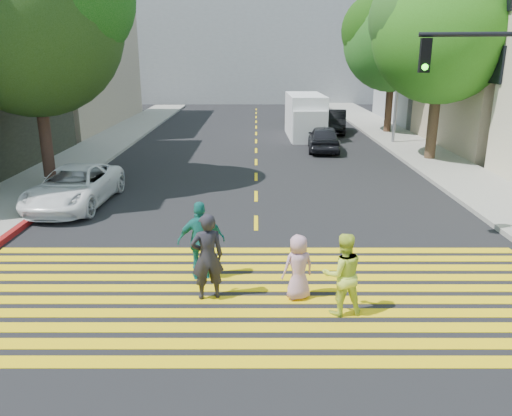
{
  "coord_description": "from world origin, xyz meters",
  "views": [
    {
      "loc": [
        0.0,
        -8.38,
        4.9
      ],
      "look_at": [
        0.0,
        3.0,
        1.4
      ],
      "focal_mm": 35.0,
      "sensor_mm": 36.0,
      "label": 1
    }
  ],
  "objects_px": {
    "pedestrian_child": "(298,267)",
    "dark_car_parked": "(334,121)",
    "pedestrian_man": "(207,257)",
    "tree_right_far": "(396,35)",
    "tree_left": "(33,15)",
    "pedestrian_extra": "(201,241)",
    "tree_right_near": "(445,26)",
    "pedestrian_woman": "(343,274)",
    "white_sedan": "(74,187)",
    "white_van": "(306,117)",
    "silver_car": "(298,112)",
    "dark_car_near": "(324,138)"
  },
  "relations": [
    {
      "from": "pedestrian_child",
      "to": "dark_car_parked",
      "type": "height_order",
      "value": "dark_car_parked"
    },
    {
      "from": "pedestrian_man",
      "to": "tree_right_far",
      "type": "bearing_deg",
      "value": -128.71
    },
    {
      "from": "tree_left",
      "to": "tree_right_far",
      "type": "height_order",
      "value": "tree_left"
    },
    {
      "from": "tree_left",
      "to": "pedestrian_extra",
      "type": "bearing_deg",
      "value": -51.32
    },
    {
      "from": "tree_right_near",
      "to": "dark_car_parked",
      "type": "distance_m",
      "value": 11.16
    },
    {
      "from": "pedestrian_woman",
      "to": "pedestrian_child",
      "type": "relative_size",
      "value": 1.2
    },
    {
      "from": "white_sedan",
      "to": "white_van",
      "type": "xyz_separation_m",
      "value": [
        9.15,
        14.58,
        0.57
      ]
    },
    {
      "from": "tree_right_near",
      "to": "pedestrian_woman",
      "type": "relative_size",
      "value": 5.43
    },
    {
      "from": "tree_left",
      "to": "white_van",
      "type": "xyz_separation_m",
      "value": [
        10.89,
        12.04,
        -5.01
      ]
    },
    {
      "from": "pedestrian_child",
      "to": "dark_car_parked",
      "type": "xyz_separation_m",
      "value": [
        4.22,
        23.33,
        0.03
      ]
    },
    {
      "from": "pedestrian_child",
      "to": "pedestrian_extra",
      "type": "height_order",
      "value": "pedestrian_extra"
    },
    {
      "from": "pedestrian_child",
      "to": "pedestrian_extra",
      "type": "bearing_deg",
      "value": -46.32
    },
    {
      "from": "tree_right_near",
      "to": "pedestrian_woman",
      "type": "bearing_deg",
      "value": -114.54
    },
    {
      "from": "tree_right_far",
      "to": "silver_car",
      "type": "relative_size",
      "value": 2.15
    },
    {
      "from": "tree_right_far",
      "to": "tree_right_near",
      "type": "bearing_deg",
      "value": -90.89
    },
    {
      "from": "pedestrian_man",
      "to": "tree_left",
      "type": "bearing_deg",
      "value": -69.52
    },
    {
      "from": "tree_right_near",
      "to": "dark_car_parked",
      "type": "bearing_deg",
      "value": 110.09
    },
    {
      "from": "tree_left",
      "to": "white_sedan",
      "type": "bearing_deg",
      "value": -55.66
    },
    {
      "from": "tree_right_far",
      "to": "white_van",
      "type": "xyz_separation_m",
      "value": [
        -5.55,
        -1.61,
        -4.83
      ]
    },
    {
      "from": "dark_car_near",
      "to": "dark_car_parked",
      "type": "height_order",
      "value": "dark_car_parked"
    },
    {
      "from": "white_sedan",
      "to": "tree_left",
      "type": "bearing_deg",
      "value": 127.19
    },
    {
      "from": "tree_left",
      "to": "dark_car_parked",
      "type": "xyz_separation_m",
      "value": [
        12.95,
        14.07,
        -5.52
      ]
    },
    {
      "from": "tree_right_far",
      "to": "pedestrian_man",
      "type": "distance_m",
      "value": 25.36
    },
    {
      "from": "tree_right_near",
      "to": "dark_car_parked",
      "type": "xyz_separation_m",
      "value": [
        -3.35,
        9.16,
        -5.42
      ]
    },
    {
      "from": "tree_left",
      "to": "dark_car_parked",
      "type": "relative_size",
      "value": 2.09
    },
    {
      "from": "white_sedan",
      "to": "dark_car_near",
      "type": "bearing_deg",
      "value": 48.88
    },
    {
      "from": "tree_left",
      "to": "dark_car_near",
      "type": "height_order",
      "value": "tree_left"
    },
    {
      "from": "tree_left",
      "to": "dark_car_near",
      "type": "xyz_separation_m",
      "value": [
        11.44,
        7.53,
        -5.56
      ]
    },
    {
      "from": "tree_left",
      "to": "tree_right_near",
      "type": "relative_size",
      "value": 1.02
    },
    {
      "from": "tree_left",
      "to": "white_sedan",
      "type": "xyz_separation_m",
      "value": [
        1.73,
        -2.54,
        -5.58
      ]
    },
    {
      "from": "pedestrian_woman",
      "to": "pedestrian_extra",
      "type": "relative_size",
      "value": 0.92
    },
    {
      "from": "pedestrian_child",
      "to": "white_sedan",
      "type": "distance_m",
      "value": 9.71
    },
    {
      "from": "tree_right_near",
      "to": "dark_car_near",
      "type": "distance_m",
      "value": 7.77
    },
    {
      "from": "dark_car_near",
      "to": "pedestrian_child",
      "type": "bearing_deg",
      "value": 85.79
    },
    {
      "from": "white_sedan",
      "to": "silver_car",
      "type": "distance_m",
      "value": 25.18
    },
    {
      "from": "white_sedan",
      "to": "white_van",
      "type": "relative_size",
      "value": 0.86
    },
    {
      "from": "tree_right_near",
      "to": "white_van",
      "type": "distance_m",
      "value": 10.22
    },
    {
      "from": "tree_left",
      "to": "silver_car",
      "type": "xyz_separation_m",
      "value": [
        11.11,
        20.83,
        -5.64
      ]
    },
    {
      "from": "tree_right_near",
      "to": "pedestrian_extra",
      "type": "bearing_deg",
      "value": -126.28
    },
    {
      "from": "tree_left",
      "to": "pedestrian_child",
      "type": "relative_size",
      "value": 6.63
    },
    {
      "from": "tree_right_near",
      "to": "pedestrian_child",
      "type": "xyz_separation_m",
      "value": [
        -7.57,
        -14.17,
        -5.45
      ]
    },
    {
      "from": "tree_right_far",
      "to": "pedestrian_child",
      "type": "xyz_separation_m",
      "value": [
        -7.71,
        -22.91,
        -5.36
      ]
    },
    {
      "from": "tree_left",
      "to": "pedestrian_child",
      "type": "xyz_separation_m",
      "value": [
        8.73,
        -9.26,
        -5.55
      ]
    },
    {
      "from": "tree_right_near",
      "to": "pedestrian_child",
      "type": "distance_m",
      "value": 16.97
    },
    {
      "from": "tree_right_far",
      "to": "dark_car_near",
      "type": "distance_m",
      "value": 9.56
    },
    {
      "from": "white_van",
      "to": "silver_car",
      "type": "bearing_deg",
      "value": 87.43
    },
    {
      "from": "pedestrian_child",
      "to": "white_sedan",
      "type": "height_order",
      "value": "pedestrian_child"
    },
    {
      "from": "tree_left",
      "to": "dark_car_near",
      "type": "bearing_deg",
      "value": 33.35
    },
    {
      "from": "white_sedan",
      "to": "tree_right_near",
      "type": "bearing_deg",
      "value": 29.92
    },
    {
      "from": "tree_right_near",
      "to": "white_sedan",
      "type": "bearing_deg",
      "value": -152.93
    }
  ]
}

